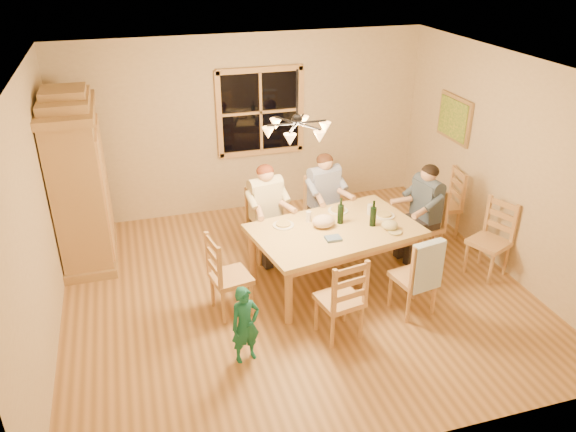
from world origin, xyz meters
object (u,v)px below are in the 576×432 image
object	(u,v)px
armoire	(80,184)
chair_near_left	(339,311)
adult_plaid_man	(324,188)
chair_near_right	(412,288)
chair_end_left	(231,288)
chair_end_right	(421,237)
wine_bottle_b	(373,213)
adult_woman	(266,201)
adult_slate_man	(426,201)
wine_bottle_a	(341,211)
chandelier	(297,128)
chair_far_right	(323,224)
child	(245,325)
chair_spare_back	(441,215)
dining_table	(335,235)
chair_far_left	(267,237)
chair_spare_front	(487,253)

from	to	relation	value
armoire	chair_near_left	world-z (taller)	armoire
adult_plaid_man	chair_near_right	bearing A→B (deg)	93.37
chair_end_left	adult_plaid_man	bearing A→B (deg)	117.98
chair_end_right	wine_bottle_b	bearing A→B (deg)	98.84
chair_end_right	adult_plaid_man	size ratio (longest dim) A/B	1.13
adult_woman	adult_slate_man	distance (m)	2.08
chair_near_right	wine_bottle_a	size ratio (longest dim) A/B	3.00
adult_plaid_man	adult_slate_man	bearing A→B (deg)	136.64
chandelier	wine_bottle_a	world-z (taller)	chandelier
chair_near_left	wine_bottle_a	distance (m)	1.34
chair_far_right	adult_slate_man	distance (m)	1.46
armoire	adult_plaid_man	distance (m)	3.20
armoire	chair_near_right	xyz separation A→B (m)	(3.58, -2.36, -0.75)
armoire	chair_far_right	distance (m)	3.28
armoire	child	world-z (taller)	armoire
armoire	chair_spare_back	xyz separation A→B (m)	(4.87, -0.79, -0.75)
wine_bottle_a	wine_bottle_b	size ratio (longest dim) A/B	1.00
chandelier	wine_bottle_b	xyz separation A→B (m)	(0.97, -0.02, -1.15)
chandelier	dining_table	bearing A→B (deg)	5.12
chair_far_left	chair_far_right	size ratio (longest dim) A/B	1.00
chair_near_right	chandelier	bearing A→B (deg)	135.82
chair_end_left	wine_bottle_b	size ratio (longest dim) A/B	3.00
chair_near_right	adult_slate_man	bearing A→B (deg)	46.74
chair_spare_front	wine_bottle_b	bearing A→B (deg)	55.15
chair_spare_front	chair_end_right	bearing A→B (deg)	20.99
child	chair_end_left	bearing A→B (deg)	75.50
child	chair_spare_front	world-z (taller)	chair_spare_front
dining_table	chair_spare_back	world-z (taller)	chair_spare_back
chair_near_right	chair_near_left	bearing A→B (deg)	180.00
adult_slate_man	chair_far_left	bearing A→B (deg)	63.43
chair_near_left	adult_woman	bearing A→B (deg)	90.00
chair_end_left	chair_spare_back	distance (m)	3.43
chair_end_left	wine_bottle_a	xyz separation A→B (m)	(1.45, 0.35, 0.62)
dining_table	chair_end_right	xyz separation A→B (m)	(1.34, 0.24, -0.36)
wine_bottle_a	chair_end_right	bearing A→B (deg)	5.95
wine_bottle_b	chair_spare_front	size ratio (longest dim) A/B	0.33
armoire	chair_near_right	world-z (taller)	armoire
adult_plaid_man	wine_bottle_b	bearing A→B (deg)	93.01
armoire	chair_near_right	size ratio (longest dim) A/B	2.32
chair_near_left	armoire	bearing A→B (deg)	125.65
chair_far_left	wine_bottle_a	distance (m)	1.21
adult_woman	wine_bottle_a	xyz separation A→B (m)	(0.75, -0.71, 0.08)
armoire	adult_plaid_man	bearing A→B (deg)	-10.01
adult_slate_man	chair_spare_front	bearing A→B (deg)	-146.23
chair_far_right	wine_bottle_b	world-z (taller)	wine_bottle_b
dining_table	wine_bottle_a	xyz separation A→B (m)	(0.11, 0.11, 0.26)
armoire	chair_spare_back	distance (m)	4.99
adult_woman	chair_spare_back	world-z (taller)	adult_woman
adult_plaid_man	adult_woman	bearing A→B (deg)	-0.00
chair_end_left	adult_woman	world-z (taller)	adult_woman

